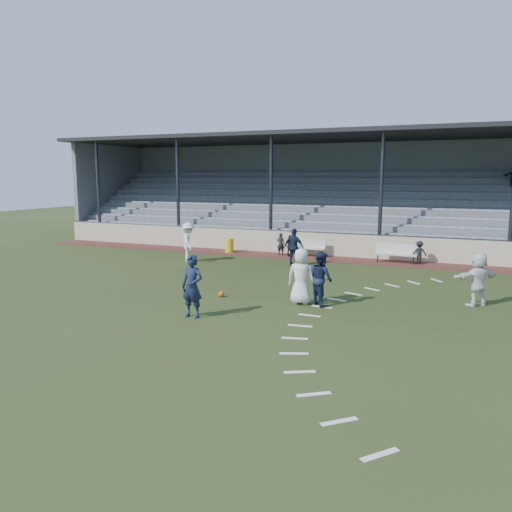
{
  "coord_description": "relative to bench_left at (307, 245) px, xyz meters",
  "views": [
    {
      "loc": [
        7.13,
        -14.25,
        4.23
      ],
      "look_at": [
        0.0,
        2.5,
        1.3
      ],
      "focal_mm": 35.0,
      "sensor_mm": 36.0,
      "label": 1
    }
  ],
  "objects": [
    {
      "name": "player_navy_wing",
      "position": [
        0.29,
        -2.92,
        0.3
      ],
      "size": [
        1.11,
        0.66,
        1.78
      ],
      "primitive_type": "imported",
      "rotation": [
        0.0,
        0.0,
        2.91
      ],
      "color": "#151E3A",
      "rests_on": "ground"
    },
    {
      "name": "player_white_wing",
      "position": [
        -4.9,
        -3.9,
        0.4
      ],
      "size": [
        1.35,
        1.45,
        1.96
      ],
      "primitive_type": "imported",
      "rotation": [
        0.0,
        0.0,
        2.22
      ],
      "color": "white",
      "rests_on": "ground"
    },
    {
      "name": "bench_right",
      "position": [
        4.66,
        -0.31,
        0.0
      ],
      "size": [
        2.01,
        0.49,
        0.95
      ],
      "rotation": [
        0.0,
        0.0,
        -0.02
      ],
      "color": "silver",
      "rests_on": "cinder_track"
    },
    {
      "name": "grandstand",
      "position": [
        0.67,
        5.36,
        1.62
      ],
      "size": [
        34.6,
        9.0,
        6.61
      ],
      "color": "slate",
      "rests_on": "ground"
    },
    {
      "name": "player_white_back",
      "position": [
        8.23,
        -7.57,
        0.31
      ],
      "size": [
        1.61,
        1.47,
        1.79
      ],
      "primitive_type": "imported",
      "rotation": [
        0.0,
        0.0,
        3.84
      ],
      "color": "white",
      "rests_on": "ground"
    },
    {
      "name": "sub_left_near",
      "position": [
        -1.38,
        -0.21,
        0.03
      ],
      "size": [
        0.43,
        0.29,
        1.19
      ],
      "primitive_type": "imported",
      "rotation": [
        0.0,
        0.0,
        3.14
      ],
      "color": "black",
      "rests_on": "cinder_track"
    },
    {
      "name": "player_white_lead",
      "position": [
        2.82,
        -9.65,
        0.35
      ],
      "size": [
        0.94,
        0.64,
        1.87
      ],
      "primitive_type": "imported",
      "rotation": [
        0.0,
        0.0,
        3.2
      ],
      "color": "white",
      "rests_on": "ground"
    },
    {
      "name": "retaining_wall",
      "position": [
        0.66,
        0.65,
        0.02
      ],
      "size": [
        34.0,
        0.18,
        1.2
      ],
      "primitive_type": "cube",
      "color": "beige",
      "rests_on": "ground"
    },
    {
      "name": "trash_bin",
      "position": [
        -4.35,
        -0.42,
        -0.18
      ],
      "size": [
        0.48,
        0.48,
        0.77
      ],
      "primitive_type": "cylinder",
      "color": "yellow",
      "rests_on": "cinder_track"
    },
    {
      "name": "cinder_track",
      "position": [
        0.66,
        -0.4,
        -0.57
      ],
      "size": [
        34.0,
        2.0,
        0.02
      ],
      "primitive_type": "cube",
      "color": "#4F231F",
      "rests_on": "ground"
    },
    {
      "name": "football",
      "position": [
        -0.06,
        -9.84,
        -0.48
      ],
      "size": [
        0.21,
        0.21,
        0.21
      ],
      "primitive_type": "sphere",
      "color": "orange",
      "rests_on": "ground"
    },
    {
      "name": "player_navy_lead",
      "position": [
        0.3,
        -12.45,
        0.36
      ],
      "size": [
        0.71,
        0.48,
        1.9
      ],
      "primitive_type": "imported",
      "rotation": [
        0.0,
        0.0,
        -0.03
      ],
      "color": "#151E3A",
      "rests_on": "ground"
    },
    {
      "name": "bench_left",
      "position": [
        0.0,
        0.0,
        0.0
      ],
      "size": [
        2.01,
        0.52,
        0.95
      ],
      "rotation": [
        0.0,
        0.0,
        0.04
      ],
      "color": "silver",
      "rests_on": "cinder_track"
    },
    {
      "name": "player_navy_mid",
      "position": [
        3.47,
        -9.53,
        0.31
      ],
      "size": [
        1.1,
        1.09,
        1.79
      ],
      "primitive_type": "imported",
      "rotation": [
        0.0,
        0.0,
        2.41
      ],
      "color": "#151E3A",
      "rests_on": "ground"
    },
    {
      "name": "sub_left_far",
      "position": [
        -0.74,
        -0.54,
        0.01
      ],
      "size": [
        0.72,
        0.47,
        1.14
      ],
      "primitive_type": "imported",
      "rotation": [
        0.0,
        0.0,
        2.84
      ],
      "color": "black",
      "rests_on": "cinder_track"
    },
    {
      "name": "ground",
      "position": [
        0.66,
        -10.9,
        -0.58
      ],
      "size": [
        90.0,
        90.0,
        0.0
      ],
      "primitive_type": "plane",
      "color": "#2B3816",
      "rests_on": "ground"
    },
    {
      "name": "penalty_arc",
      "position": [
        4.78,
        -10.9,
        -0.58
      ],
      "size": [
        3.89,
        14.63,
        0.01
      ],
      "color": "white",
      "rests_on": "ground"
    },
    {
      "name": "sub_right",
      "position": [
        5.73,
        -0.21,
        -0.0
      ],
      "size": [
        0.81,
        0.6,
        1.12
      ],
      "primitive_type": "imported",
      "rotation": [
        0.0,
        0.0,
        3.42
      ],
      "color": "black",
      "rests_on": "cinder_track"
    }
  ]
}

